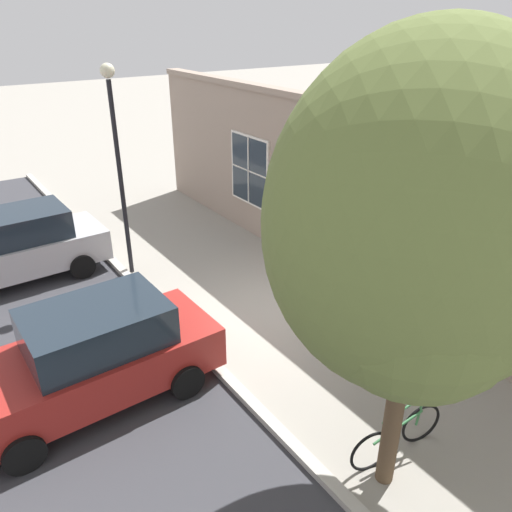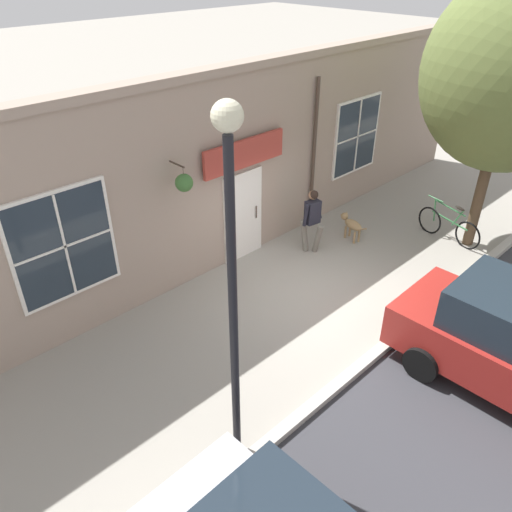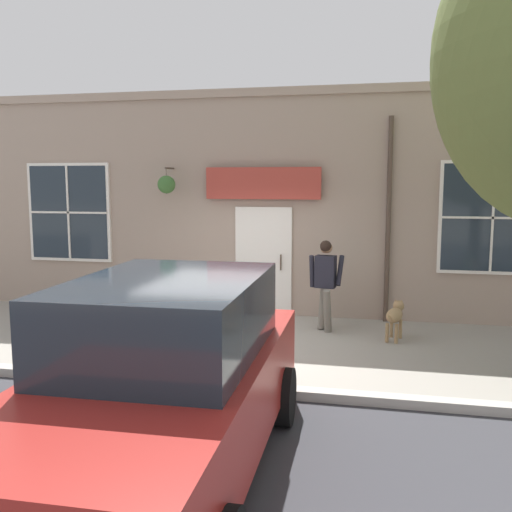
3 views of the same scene
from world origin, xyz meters
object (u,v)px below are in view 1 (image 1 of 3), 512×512
(dog_on_leash, at_px, (388,340))
(street_tree_by_curb, at_px, (424,232))
(pedestrian_walking, at_px, (357,286))
(parked_car_nearest_curb, at_px, (15,247))
(street_lamp, at_px, (116,145))
(parked_car_mid_block, at_px, (92,356))
(leaning_bicycle, at_px, (397,434))

(dog_on_leash, bearing_deg, street_tree_by_curb, 41.42)
(pedestrian_walking, relative_size, dog_on_leash, 1.66)
(parked_car_nearest_curb, xyz_separation_m, street_lamp, (-2.41, 1.24, 2.41))
(pedestrian_walking, distance_m, street_lamp, 6.30)
(pedestrian_walking, distance_m, parked_car_nearest_curb, 8.26)
(pedestrian_walking, height_order, parked_car_mid_block, parked_car_mid_block)
(parked_car_nearest_curb, relative_size, parked_car_mid_block, 1.00)
(dog_on_leash, distance_m, street_lamp, 7.34)
(parked_car_nearest_curb, bearing_deg, pedestrian_walking, 130.58)
(leaning_bicycle, distance_m, parked_car_mid_block, 5.03)
(street_tree_by_curb, bearing_deg, parked_car_mid_block, -56.20)
(street_tree_by_curb, distance_m, parked_car_nearest_curb, 10.29)
(leaning_bicycle, bearing_deg, parked_car_mid_block, -49.14)
(parked_car_mid_block, distance_m, street_lamp, 5.29)
(pedestrian_walking, height_order, street_tree_by_curb, street_tree_by_curb)
(street_tree_by_curb, bearing_deg, parked_car_nearest_curb, -73.28)
(parked_car_nearest_curb, distance_m, parked_car_mid_block, 5.36)
(street_lamp, bearing_deg, dog_on_leash, 113.20)
(leaning_bicycle, relative_size, parked_car_nearest_curb, 0.40)
(pedestrian_walking, xyz_separation_m, street_lamp, (2.97, -5.03, 2.35))
(pedestrian_walking, xyz_separation_m, dog_on_leash, (0.31, 1.18, -0.53))
(dog_on_leash, distance_m, parked_car_mid_block, 5.40)
(leaning_bicycle, xyz_separation_m, parked_car_nearest_curb, (3.38, -9.14, 0.50))
(street_lamp, bearing_deg, leaning_bicycle, 97.05)
(street_tree_by_curb, relative_size, leaning_bicycle, 3.49)
(leaning_bicycle, relative_size, street_lamp, 0.34)
(dog_on_leash, xyz_separation_m, street_tree_by_curb, (2.23, 1.97, 3.49))
(street_tree_by_curb, height_order, street_lamp, street_tree_by_curb)
(street_tree_by_curb, relative_size, street_lamp, 1.20)
(street_tree_by_curb, bearing_deg, dog_on_leash, -138.58)
(street_tree_by_curb, relative_size, parked_car_nearest_curb, 1.40)
(dog_on_leash, height_order, parked_car_nearest_curb, parked_car_nearest_curb)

